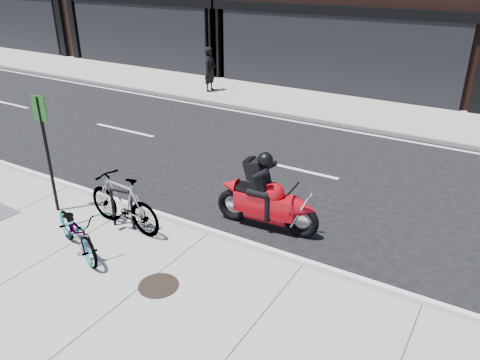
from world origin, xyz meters
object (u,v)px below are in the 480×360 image
Objects in this scene: bike_rack at (122,206)px; sign_post at (46,145)px; pedestrian at (210,69)px; motorcycle at (271,199)px; bicycle_rear at (123,202)px; bicycle_front at (77,230)px; manhole_cover at (159,286)px.

bike_rack is 1.98m from sign_post.
pedestrian reaches higher than bike_rack.
bicycle_rear is at bearing -150.32° from motorcycle.
bike_rack is 0.48× the size of bicycle_front.
motorcycle is 1.26× the size of pedestrian.
bicycle_rear is 2.16m from manhole_cover.
sign_post is (-1.63, 0.85, 1.03)m from bicycle_front.
bicycle_rear is at bearing -160.98° from pedestrian.
pedestrian reaches higher than manhole_cover.
bicycle_rear is 10.84m from pedestrian.
sign_post is (2.92, -10.01, 0.61)m from pedestrian.
manhole_cover is (6.41, -10.90, -0.87)m from pedestrian.
bike_rack is 2.15m from manhole_cover.
pedestrian is at bearing 126.25° from motorcycle.
motorcycle reaches higher than bicycle_front.
sign_post is at bearing -78.33° from bicycle_rear.
bike_rack reaches higher than manhole_cover.
sign_post is at bearing -172.98° from bike_rack.
manhole_cover is 3.89m from sign_post.
pedestrian is (-4.63, 9.80, 0.39)m from bike_rack.
bicycle_rear is 0.76× the size of sign_post.
pedestrian is at bearing 101.25° from sign_post.
bike_rack is at bearing -44.44° from bicycle_rear.
bicycle_front is 0.99× the size of pedestrian.
motorcycle is 3.34× the size of manhole_cover.
pedestrian is 10.45m from sign_post.
bike_rack is 0.08m from bicycle_rear.
sign_post is at bearing 83.77° from bicycle_front.
bike_rack is 0.47× the size of pedestrian.
manhole_cover is at bearing 61.81° from bicycle_rear.
manhole_cover is at bearing -19.23° from sign_post.
motorcycle reaches higher than bicycle_rear.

